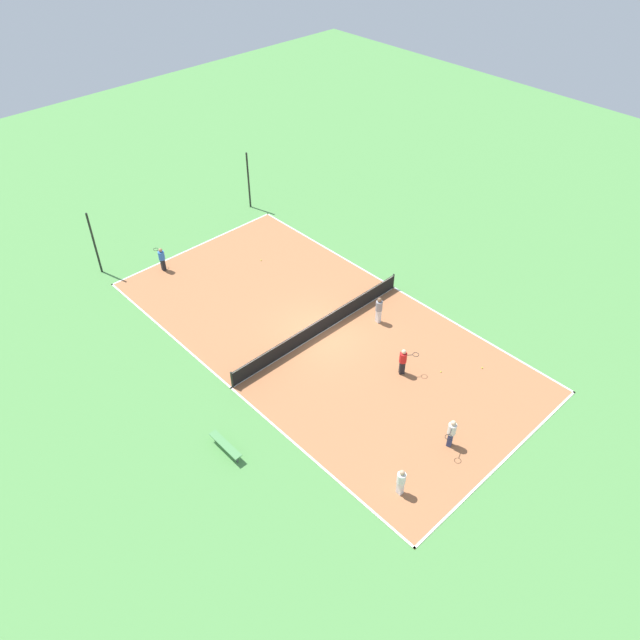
{
  "coord_description": "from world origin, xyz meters",
  "views": [
    {
      "loc": [
        -16.82,
        -17.86,
        21.4
      ],
      "look_at": [
        0.0,
        0.0,
        0.9
      ],
      "focal_mm": 35.0,
      "sensor_mm": 36.0,
      "label": 1
    }
  ],
  "objects_px": {
    "player_far_white": "(452,432)",
    "player_near_blue": "(162,258)",
    "tennis_ball_near_net": "(482,368)",
    "player_near_white": "(401,481)",
    "fence_post_back_left": "(94,243)",
    "tennis_ball_right_alley": "(441,372)",
    "tennis_ball_midcourt": "(261,260)",
    "player_baseline_gray": "(379,308)",
    "tennis_net": "(320,326)",
    "fence_post_back_right": "(249,181)",
    "player_coach_red": "(403,360)",
    "bench": "(225,445)"
  },
  "relations": [
    {
      "from": "player_near_white",
      "to": "player_near_blue",
      "type": "distance_m",
      "value": 19.86
    },
    {
      "from": "player_near_white",
      "to": "fence_post_back_right",
      "type": "height_order",
      "value": "fence_post_back_right"
    },
    {
      "from": "player_coach_red",
      "to": "fence_post_back_left",
      "type": "xyz_separation_m",
      "value": [
        -6.44,
        17.74,
        1.09
      ]
    },
    {
      "from": "tennis_ball_right_alley",
      "to": "tennis_ball_near_net",
      "type": "xyz_separation_m",
      "value": [
        1.69,
        -1.22,
        0.0
      ]
    },
    {
      "from": "tennis_net",
      "to": "player_baseline_gray",
      "type": "xyz_separation_m",
      "value": [
        2.88,
        -1.45,
        0.41
      ]
    },
    {
      "from": "bench",
      "to": "player_near_blue",
      "type": "relative_size",
      "value": 1.26
    },
    {
      "from": "player_baseline_gray",
      "to": "player_near_white",
      "type": "xyz_separation_m",
      "value": [
        -7.26,
        -7.86,
        -0.11
      ]
    },
    {
      "from": "player_far_white",
      "to": "player_near_blue",
      "type": "distance_m",
      "value": 19.75
    },
    {
      "from": "bench",
      "to": "player_far_white",
      "type": "relative_size",
      "value": 1.24
    },
    {
      "from": "player_near_blue",
      "to": "player_far_white",
      "type": "bearing_deg",
      "value": -172.74
    },
    {
      "from": "tennis_net",
      "to": "tennis_ball_near_net",
      "type": "distance_m",
      "value": 8.38
    },
    {
      "from": "tennis_net",
      "to": "player_baseline_gray",
      "type": "distance_m",
      "value": 3.25
    },
    {
      "from": "tennis_ball_midcourt",
      "to": "fence_post_back_left",
      "type": "height_order",
      "value": "fence_post_back_left"
    },
    {
      "from": "tennis_ball_near_net",
      "to": "tennis_ball_midcourt",
      "type": "relative_size",
      "value": 1.0
    },
    {
      "from": "player_baseline_gray",
      "to": "fence_post_back_left",
      "type": "relative_size",
      "value": 0.4
    },
    {
      "from": "tennis_net",
      "to": "bench",
      "type": "bearing_deg",
      "value": -160.93
    },
    {
      "from": "fence_post_back_right",
      "to": "player_near_white",
      "type": "bearing_deg",
      "value": -114.2
    },
    {
      "from": "tennis_ball_near_net",
      "to": "fence_post_back_right",
      "type": "bearing_deg",
      "value": 85.44
    },
    {
      "from": "player_baseline_gray",
      "to": "tennis_ball_midcourt",
      "type": "xyz_separation_m",
      "value": [
        -0.92,
        8.73,
        -0.86
      ]
    },
    {
      "from": "player_near_blue",
      "to": "tennis_ball_midcourt",
      "type": "bearing_deg",
      "value": -121.97
    },
    {
      "from": "player_near_blue",
      "to": "tennis_net",
      "type": "bearing_deg",
      "value": -162.99
    },
    {
      "from": "player_coach_red",
      "to": "fence_post_back_right",
      "type": "relative_size",
      "value": 0.39
    },
    {
      "from": "tennis_net",
      "to": "fence_post_back_right",
      "type": "height_order",
      "value": "fence_post_back_right"
    },
    {
      "from": "fence_post_back_left",
      "to": "player_near_white",
      "type": "bearing_deg",
      "value": -86.89
    },
    {
      "from": "tennis_ball_right_alley",
      "to": "tennis_ball_midcourt",
      "type": "distance_m",
      "value": 13.43
    },
    {
      "from": "fence_post_back_left",
      "to": "fence_post_back_right",
      "type": "relative_size",
      "value": 1.0
    },
    {
      "from": "player_near_white",
      "to": "tennis_ball_midcourt",
      "type": "xyz_separation_m",
      "value": [
        6.34,
        16.58,
        -0.76
      ]
    },
    {
      "from": "player_near_white",
      "to": "tennis_ball_near_net",
      "type": "height_order",
      "value": "player_near_white"
    },
    {
      "from": "tennis_ball_right_alley",
      "to": "player_far_white",
      "type": "bearing_deg",
      "value": -137.35
    },
    {
      "from": "player_far_white",
      "to": "tennis_ball_near_net",
      "type": "relative_size",
      "value": 22.46
    },
    {
      "from": "tennis_ball_midcourt",
      "to": "fence_post_back_right",
      "type": "xyz_separation_m",
      "value": [
        3.62,
        5.59,
        1.91
      ]
    },
    {
      "from": "player_near_white",
      "to": "tennis_net",
      "type": "bearing_deg",
      "value": 158.4
    },
    {
      "from": "tennis_net",
      "to": "fence_post_back_left",
      "type": "bearing_deg",
      "value": 113.46
    },
    {
      "from": "tennis_net",
      "to": "player_near_blue",
      "type": "xyz_separation_m",
      "value": [
        -2.82,
        10.49,
        0.36
      ]
    },
    {
      "from": "player_baseline_gray",
      "to": "tennis_ball_near_net",
      "type": "bearing_deg",
      "value": 17.93
    },
    {
      "from": "player_far_white",
      "to": "player_near_blue",
      "type": "height_order",
      "value": "player_far_white"
    },
    {
      "from": "player_far_white",
      "to": "tennis_ball_near_net",
      "type": "distance_m",
      "value": 5.35
    },
    {
      "from": "bench",
      "to": "player_near_blue",
      "type": "bearing_deg",
      "value": -21.94
    },
    {
      "from": "player_near_white",
      "to": "tennis_ball_right_alley",
      "type": "relative_size",
      "value": 20.86
    },
    {
      "from": "fence_post_back_left",
      "to": "tennis_ball_right_alley",
      "type": "bearing_deg",
      "value": -67.53
    },
    {
      "from": "player_near_blue",
      "to": "tennis_ball_right_alley",
      "type": "height_order",
      "value": "player_near_blue"
    },
    {
      "from": "player_near_white",
      "to": "fence_post_back_right",
      "type": "relative_size",
      "value": 0.36
    },
    {
      "from": "tennis_ball_midcourt",
      "to": "player_baseline_gray",
      "type": "bearing_deg",
      "value": -83.97
    },
    {
      "from": "player_far_white",
      "to": "tennis_ball_midcourt",
      "type": "distance_m",
      "value": 16.74
    },
    {
      "from": "player_near_white",
      "to": "player_coach_red",
      "type": "height_order",
      "value": "player_coach_red"
    },
    {
      "from": "tennis_ball_right_alley",
      "to": "tennis_ball_midcourt",
      "type": "relative_size",
      "value": 1.0
    },
    {
      "from": "player_near_white",
      "to": "tennis_ball_near_net",
      "type": "distance_m",
      "value": 8.61
    },
    {
      "from": "bench",
      "to": "player_coach_red",
      "type": "distance_m",
      "value": 9.29
    },
    {
      "from": "player_far_white",
      "to": "fence_post_back_left",
      "type": "xyz_separation_m",
      "value": [
        -4.59,
        22.04,
        1.08
      ]
    },
    {
      "from": "player_near_blue",
      "to": "tennis_ball_near_net",
      "type": "distance_m",
      "value": 19.13
    }
  ]
}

